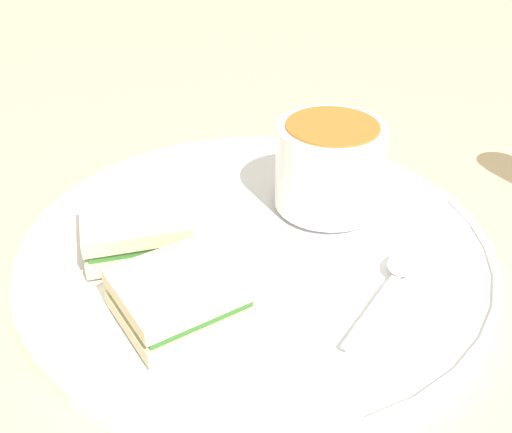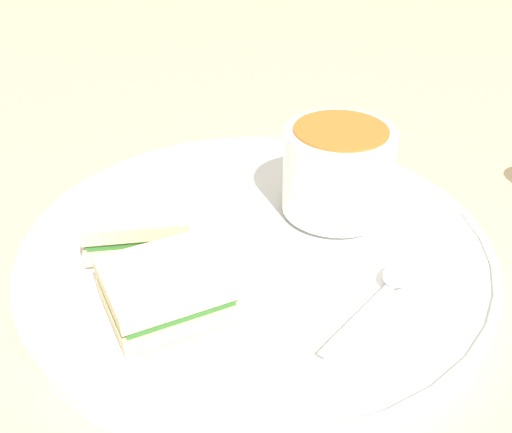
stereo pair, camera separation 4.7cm
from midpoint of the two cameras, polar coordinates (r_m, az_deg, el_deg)
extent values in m
plane|color=#D1B27F|center=(0.49, -2.73, -4.09)|extent=(2.40, 2.40, 0.00)
cylinder|color=white|center=(0.49, -2.75, -3.36)|extent=(0.38, 0.38, 0.02)
torus|color=white|center=(0.48, -2.78, -2.47)|extent=(0.38, 0.38, 0.01)
cylinder|color=white|center=(0.52, 4.25, 1.52)|extent=(0.05, 0.05, 0.01)
cylinder|color=white|center=(0.51, 4.41, 4.72)|extent=(0.09, 0.09, 0.07)
cylinder|color=orange|center=(0.49, 4.58, 8.34)|extent=(0.08, 0.08, 0.01)
cube|color=silver|center=(0.42, 7.96, -8.81)|extent=(0.03, 0.09, 0.00)
ellipsoid|color=silver|center=(0.46, 11.12, -4.47)|extent=(0.03, 0.04, 0.01)
cube|color=beige|center=(0.48, -14.01, -2.13)|extent=(0.10, 0.10, 0.01)
cube|color=#33702D|center=(0.48, -14.17, -1.20)|extent=(0.10, 0.09, 0.01)
cube|color=beige|center=(0.47, -14.32, -0.26)|extent=(0.10, 0.10, 0.01)
cube|color=beige|center=(0.41, -10.40, -8.47)|extent=(0.11, 0.11, 0.01)
cube|color=#33702D|center=(0.41, -10.54, -7.48)|extent=(0.10, 0.10, 0.01)
cube|color=beige|center=(0.40, -10.68, -6.46)|extent=(0.11, 0.11, 0.01)
camera|label=1|loc=(0.02, -92.86, -1.89)|focal=42.00mm
camera|label=2|loc=(0.02, 87.14, 1.89)|focal=42.00mm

